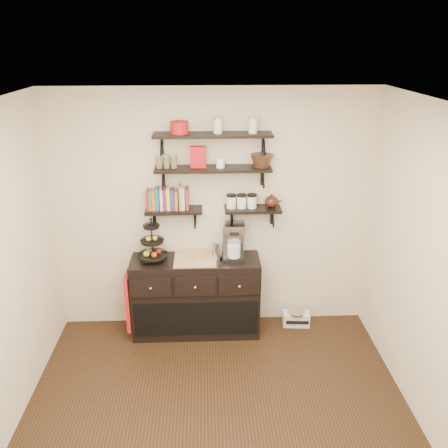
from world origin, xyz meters
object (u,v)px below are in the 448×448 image
fruit_stand (153,247)px  coffee_maker (234,241)px  sideboard (196,296)px  radio (296,318)px

fruit_stand → coffee_maker: bearing=1.7°
sideboard → radio: sideboard is taller
sideboard → fruit_stand: size_ratio=3.00×
radio → coffee_maker: bearing=-173.1°
coffee_maker → radio: bearing=6.2°
fruit_stand → radio: size_ratio=1.48×
radio → fruit_stand: bearing=-173.6°
sideboard → fruit_stand: (-0.45, 0.00, 0.61)m
coffee_maker → sideboard: bearing=-172.5°
sideboard → radio: (1.16, 0.06, -0.36)m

